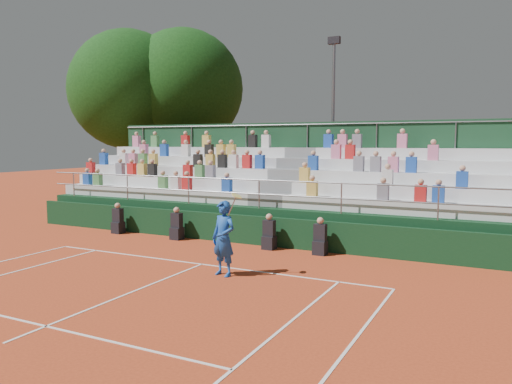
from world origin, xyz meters
The scene contains 8 objects.
ground centered at (0.00, 0.00, 0.00)m, with size 90.00×90.00×0.00m, color #BB431F.
courtside_wall centered at (0.00, 3.20, 0.50)m, with size 20.00×0.15×1.00m, color black.
line_officials centered at (-1.25, 2.75, 0.48)m, with size 8.68×0.40×1.19m.
grandstand centered at (-0.02, 6.44, 1.07)m, with size 20.00×5.20×4.40m.
tennis_player centered at (1.18, -0.76, 1.00)m, with size 0.94×0.63×2.22m.
tree_west centered at (-12.36, 11.34, 6.60)m, with size 6.98×6.98×10.10m.
tree_east centered at (-9.61, 13.04, 6.70)m, with size 7.02×7.02×10.22m.
floodlight_mast centered at (-0.14, 12.41, 5.05)m, with size 0.60×0.25×8.74m.
Camera 1 is at (7.78, -11.96, 3.53)m, focal length 35.00 mm.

